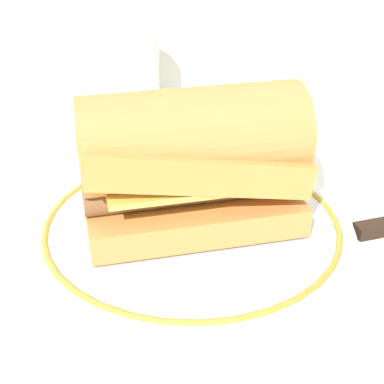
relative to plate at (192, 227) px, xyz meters
name	(u,v)px	position (x,y,z in m)	size (l,w,h in m)	color
ground_plane	(179,262)	(-0.02, -0.04, -0.01)	(1.50, 1.50, 0.00)	silver
plate	(192,227)	(0.00, 0.00, 0.00)	(0.29, 0.29, 0.01)	white
sausage_sandwich	(192,159)	(0.00, 0.00, 0.07)	(0.19, 0.10, 0.12)	#D08B46
drinking_glass	(136,87)	(-0.01, 0.26, 0.04)	(0.06, 0.06, 0.12)	silver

